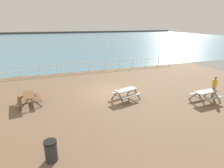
{
  "coord_description": "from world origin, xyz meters",
  "views": [
    {
      "loc": [
        -4.6,
        -13.9,
        5.6
      ],
      "look_at": [
        0.11,
        -0.24,
        0.8
      ],
      "focal_mm": 29.79,
      "sensor_mm": 36.0,
      "label": 1
    }
  ],
  "objects_px": {
    "picnic_table_near_left": "(29,97)",
    "picnic_table_near_right": "(126,92)",
    "litter_bin": "(51,151)",
    "picnic_table_mid_centre": "(206,94)",
    "visitor": "(214,86)"
  },
  "relations": [
    {
      "from": "picnic_table_near_left",
      "to": "picnic_table_near_right",
      "type": "distance_m",
      "value": 7.06
    },
    {
      "from": "picnic_table_mid_centre",
      "to": "visitor",
      "type": "bearing_deg",
      "value": 15.63
    },
    {
      "from": "picnic_table_near_right",
      "to": "visitor",
      "type": "bearing_deg",
      "value": -32.01
    },
    {
      "from": "picnic_table_near_left",
      "to": "visitor",
      "type": "height_order",
      "value": "visitor"
    },
    {
      "from": "visitor",
      "to": "litter_bin",
      "type": "distance_m",
      "value": 12.71
    },
    {
      "from": "picnic_table_near_left",
      "to": "picnic_table_near_right",
      "type": "height_order",
      "value": "same"
    },
    {
      "from": "picnic_table_near_right",
      "to": "picnic_table_mid_centre",
      "type": "relative_size",
      "value": 1.13
    },
    {
      "from": "picnic_table_near_left",
      "to": "visitor",
      "type": "bearing_deg",
      "value": -111.44
    },
    {
      "from": "picnic_table_near_left",
      "to": "litter_bin",
      "type": "height_order",
      "value": "litter_bin"
    },
    {
      "from": "picnic_table_near_left",
      "to": "litter_bin",
      "type": "distance_m",
      "value": 6.6
    },
    {
      "from": "picnic_table_near_left",
      "to": "picnic_table_mid_centre",
      "type": "bearing_deg",
      "value": -114.55
    },
    {
      "from": "visitor",
      "to": "picnic_table_near_left",
      "type": "bearing_deg",
      "value": 10.33
    },
    {
      "from": "picnic_table_mid_centre",
      "to": "litter_bin",
      "type": "distance_m",
      "value": 11.42
    },
    {
      "from": "picnic_table_near_left",
      "to": "litter_bin",
      "type": "bearing_deg",
      "value": -176.86
    },
    {
      "from": "visitor",
      "to": "litter_bin",
      "type": "xyz_separation_m",
      "value": [
        -12.26,
        -3.31,
        -0.47
      ]
    }
  ]
}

